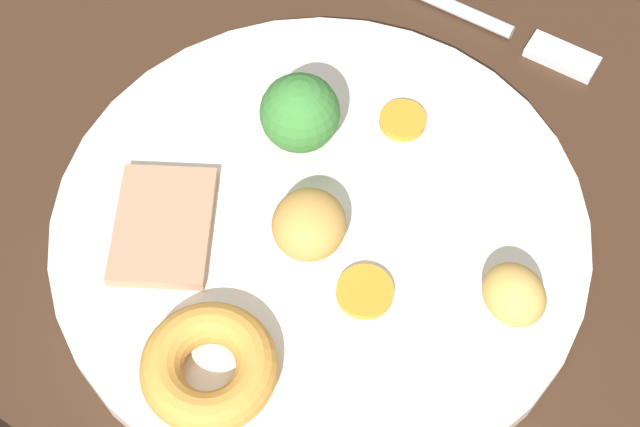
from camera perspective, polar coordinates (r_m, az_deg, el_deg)
dining_table at (r=56.49cm, az=-2.52°, el=-3.14°), size 120.00×84.00×3.60cm
dinner_plate at (r=54.77cm, az=0.00°, el=-0.90°), size 29.97×29.97×1.40cm
meat_slice_main at (r=54.29cm, az=-9.12°, el=-0.71°), size 8.98×8.27×0.80cm
yorkshire_pudding at (r=49.61cm, az=-6.48°, el=-8.88°), size 6.96×6.96×2.15cm
roast_potato_left at (r=52.27cm, az=-0.64°, el=-0.64°), size 5.53×5.43×3.19cm
roast_potato_right at (r=51.46cm, az=11.24°, el=-4.65°), size 4.23×4.50×2.93cm
carrot_coin_front at (r=57.84cm, az=4.84°, el=5.43°), size 2.76×2.76×0.53cm
carrot_coin_back at (r=52.07cm, az=2.82°, el=-4.30°), size 3.07×3.07×0.51cm
broccoli_floret at (r=54.63cm, az=-1.18°, el=5.84°), size 4.52×4.52×5.24cm
fork at (r=64.87cm, az=10.04°, el=10.75°), size 2.20×15.30×0.90cm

